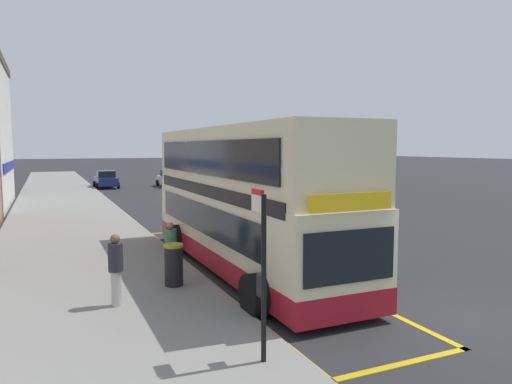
% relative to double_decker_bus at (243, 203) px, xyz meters
% --- Properties ---
extents(ground_plane, '(260.00, 260.00, 0.00)m').
position_rel_double_decker_bus_xyz_m(ground_plane, '(2.46, 25.58, -2.07)').
color(ground_plane, '#28282B').
extents(pavement_near, '(6.00, 76.00, 0.14)m').
position_rel_double_decker_bus_xyz_m(pavement_near, '(-4.54, 25.58, -2.00)').
color(pavement_near, gray).
rests_on(pavement_near, ground).
extents(double_decker_bus, '(3.22, 11.46, 4.40)m').
position_rel_double_decker_bus_xyz_m(double_decker_bus, '(0.00, 0.00, 0.00)').
color(double_decker_bus, beige).
rests_on(double_decker_bus, ground).
extents(bus_bay_markings, '(3.16, 14.57, 0.01)m').
position_rel_double_decker_bus_xyz_m(bus_bay_markings, '(0.04, -0.08, -2.06)').
color(bus_bay_markings, gold).
rests_on(bus_bay_markings, ground).
extents(bus_stop_sign, '(0.09, 0.51, 2.96)m').
position_rel_double_decker_bus_xyz_m(bus_stop_sign, '(-2.28, -6.38, -0.22)').
color(bus_stop_sign, black).
rests_on(bus_stop_sign, pavement_near).
extents(parked_car_navy_far, '(2.09, 4.20, 1.62)m').
position_rel_double_decker_bus_xyz_m(parked_car_navy_far, '(-0.46, 32.40, -1.27)').
color(parked_car_navy_far, navy).
rests_on(parked_car_navy_far, ground).
extents(parked_car_white_kerbside, '(2.09, 4.20, 1.62)m').
position_rel_double_decker_bus_xyz_m(parked_car_white_kerbside, '(5.40, 31.51, -1.27)').
color(parked_car_white_kerbside, silver).
rests_on(parked_car_white_kerbside, ground).
extents(pedestrian_waiting_near_sign, '(0.34, 0.34, 1.55)m').
position_rel_double_decker_bus_xyz_m(pedestrian_waiting_near_sign, '(-2.41, -0.46, -1.09)').
color(pedestrian_waiting_near_sign, '#B7B2AD').
rests_on(pedestrian_waiting_near_sign, pavement_near).
extents(pedestrian_further_back, '(0.34, 0.34, 1.68)m').
position_rel_double_decker_bus_xyz_m(pedestrian_further_back, '(-4.19, -2.46, -1.01)').
color(pedestrian_further_back, '#B7B2AD').
rests_on(pedestrian_further_back, pavement_near).
extents(litter_bin, '(0.51, 0.51, 1.12)m').
position_rel_double_decker_bus_xyz_m(litter_bin, '(-2.57, -1.40, -1.36)').
color(litter_bin, black).
rests_on(litter_bin, pavement_near).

